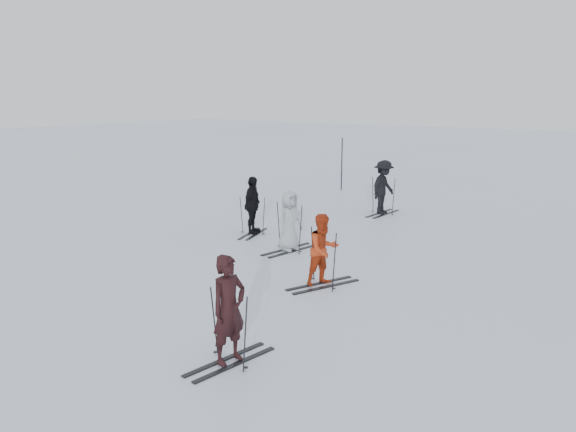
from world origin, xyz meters
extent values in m
plane|color=silver|center=(0.00, 0.00, 0.00)|extent=(120.00, 120.00, 0.00)
imported|color=black|center=(2.83, -4.62, 0.86)|extent=(0.51, 0.68, 1.72)
imported|color=#B43514|center=(2.12, -0.69, 0.79)|extent=(0.85, 0.94, 1.58)
imported|color=#A1A5AB|center=(-0.10, 1.20, 0.80)|extent=(0.64, 0.86, 1.60)
imported|color=black|center=(-2.04, 2.06, 0.86)|extent=(0.68, 1.08, 1.72)
imported|color=black|center=(-0.12, 6.96, 0.93)|extent=(0.76, 1.24, 1.86)
cylinder|color=black|center=(-3.82, 10.52, 1.13)|extent=(0.06, 0.06, 2.27)
camera|label=1|loc=(8.23, -10.73, 4.12)|focal=35.00mm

